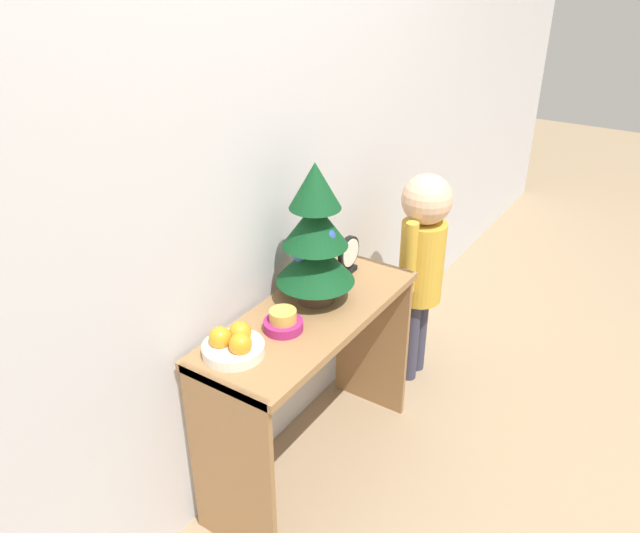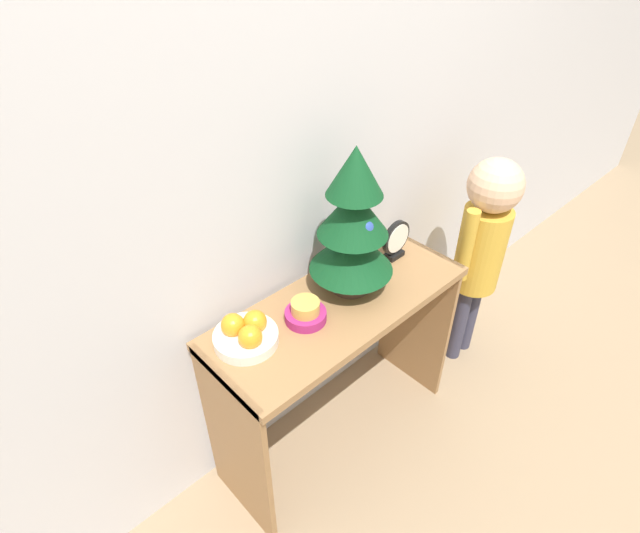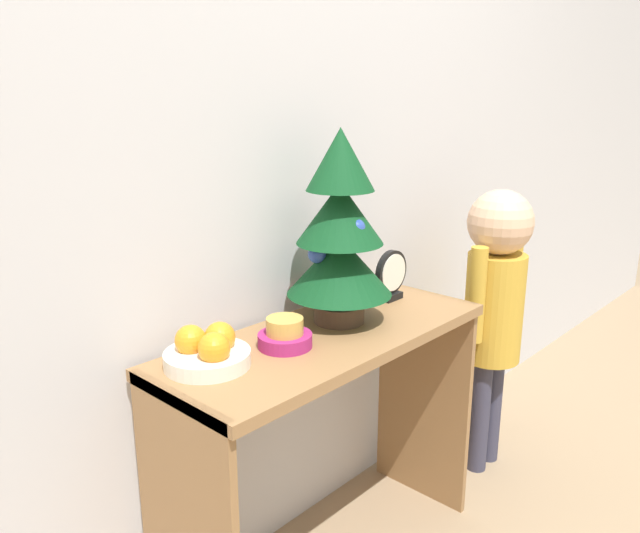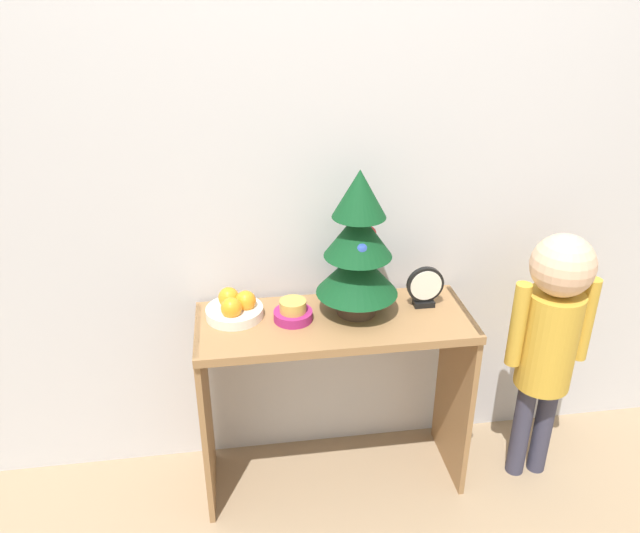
{
  "view_description": "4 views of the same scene",
  "coord_description": "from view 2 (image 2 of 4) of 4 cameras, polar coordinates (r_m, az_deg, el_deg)",
  "views": [
    {
      "loc": [
        -1.54,
        -0.86,
        1.87
      ],
      "look_at": [
        0.05,
        0.18,
        0.87
      ],
      "focal_mm": 35.0,
      "sensor_mm": 36.0,
      "label": 1
    },
    {
      "loc": [
        -0.91,
        -0.68,
        1.81
      ],
      "look_at": [
        -0.08,
        0.21,
        0.89
      ],
      "focal_mm": 28.0,
      "sensor_mm": 36.0,
      "label": 2
    },
    {
      "loc": [
        -1.13,
        -0.82,
        1.31
      ],
      "look_at": [
        -0.02,
        0.2,
        0.89
      ],
      "focal_mm": 35.0,
      "sensor_mm": 36.0,
      "label": 3
    },
    {
      "loc": [
        -0.32,
        -1.64,
        1.82
      ],
      "look_at": [
        -0.05,
        0.2,
        0.91
      ],
      "focal_mm": 35.0,
      "sensor_mm": 36.0,
      "label": 4
    }
  ],
  "objects": [
    {
      "name": "fruit_bowl",
      "position": [
        1.52,
        -8.45,
        -7.56
      ],
      "size": [
        0.2,
        0.2,
        0.09
      ],
      "color": "silver",
      "rests_on": "console_table"
    },
    {
      "name": "child_figure",
      "position": [
        2.18,
        18.15,
        3.08
      ],
      "size": [
        0.31,
        0.22,
        1.01
      ],
      "color": "#38384C",
      "rests_on": "ground_plane"
    },
    {
      "name": "ground_plane",
      "position": [
        2.14,
        5.65,
        -21.14
      ],
      "size": [
        12.0,
        12.0,
        0.0
      ],
      "primitive_type": "plane",
      "color": "#997F60"
    },
    {
      "name": "console_table",
      "position": [
        1.79,
        2.2,
        -8.39
      ],
      "size": [
        0.95,
        0.37,
        0.71
      ],
      "color": "olive",
      "rests_on": "ground_plane"
    },
    {
      "name": "mini_tree",
      "position": [
        1.59,
        3.77,
        4.74
      ],
      "size": [
        0.28,
        0.28,
        0.52
      ],
      "color": "#4C3828",
      "rests_on": "console_table"
    },
    {
      "name": "back_wall",
      "position": [
        1.54,
        -3.53,
        15.59
      ],
      "size": [
        7.0,
        0.05,
        2.5
      ],
      "primitive_type": "cube",
      "color": "silver",
      "rests_on": "ground_plane"
    },
    {
      "name": "desk_clock",
      "position": [
        1.85,
        8.68,
        2.99
      ],
      "size": [
        0.13,
        0.04,
        0.15
      ],
      "color": "black",
      "rests_on": "console_table"
    },
    {
      "name": "singing_bowl",
      "position": [
        1.58,
        -1.66,
        -5.28
      ],
      "size": [
        0.13,
        0.13,
        0.07
      ],
      "color": "#9E2366",
      "rests_on": "console_table"
    }
  ]
}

